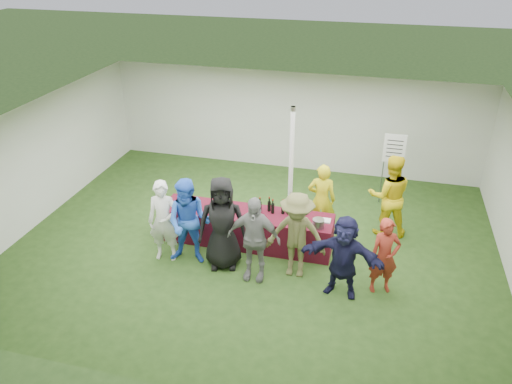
% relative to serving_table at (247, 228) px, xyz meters
% --- Properties ---
extents(ground, '(60.00, 60.00, 0.00)m').
position_rel_serving_table_xyz_m(ground, '(0.18, 0.03, -0.38)').
color(ground, '#284719').
rests_on(ground, ground).
extents(tent, '(10.00, 10.00, 10.00)m').
position_rel_serving_table_xyz_m(tent, '(0.68, 1.23, 0.98)').
color(tent, white).
rests_on(tent, ground).
extents(serving_table, '(3.60, 0.80, 0.75)m').
position_rel_serving_table_xyz_m(serving_table, '(0.00, 0.00, 0.00)').
color(serving_table, '#560F1E').
rests_on(serving_table, ground).
extents(wine_bottles, '(0.87, 0.15, 0.32)m').
position_rel_serving_table_xyz_m(wine_bottles, '(0.69, 0.15, 0.50)').
color(wine_bottles, black).
rests_on(wine_bottles, serving_table).
extents(wine_glasses, '(2.65, 0.12, 0.16)m').
position_rel_serving_table_xyz_m(wine_glasses, '(-0.48, -0.25, 0.49)').
color(wine_glasses, silver).
rests_on(wine_glasses, serving_table).
extents(water_bottle, '(0.07, 0.07, 0.23)m').
position_rel_serving_table_xyz_m(water_bottle, '(0.14, 0.08, 0.48)').
color(water_bottle, silver).
rests_on(water_bottle, serving_table).
extents(bar_towel, '(0.25, 0.18, 0.03)m').
position_rel_serving_table_xyz_m(bar_towel, '(1.61, 0.05, 0.39)').
color(bar_towel, white).
rests_on(bar_towel, serving_table).
extents(dump_bucket, '(0.23, 0.23, 0.18)m').
position_rel_serving_table_xyz_m(dump_bucket, '(1.52, -0.22, 0.46)').
color(dump_bucket, slate).
rests_on(dump_bucket, serving_table).
extents(wine_list_sign, '(0.50, 0.03, 1.80)m').
position_rel_serving_table_xyz_m(wine_list_sign, '(2.86, 2.54, 0.94)').
color(wine_list_sign, slate).
rests_on(wine_list_sign, ground).
extents(staff_pourer, '(0.63, 0.44, 1.65)m').
position_rel_serving_table_xyz_m(staff_pourer, '(1.44, 0.79, 0.45)').
color(staff_pourer, gold).
rests_on(staff_pourer, ground).
extents(staff_back, '(1.01, 0.84, 1.86)m').
position_rel_serving_table_xyz_m(staff_back, '(2.84, 1.14, 0.55)').
color(staff_back, gold).
rests_on(staff_back, ground).
extents(customer_0, '(0.68, 0.50, 1.72)m').
position_rel_serving_table_xyz_m(customer_0, '(-1.44, -0.93, 0.48)').
color(customer_0, silver).
rests_on(customer_0, ground).
extents(customer_1, '(0.93, 0.76, 1.81)m').
position_rel_serving_table_xyz_m(customer_1, '(-0.91, -0.91, 0.53)').
color(customer_1, blue).
rests_on(customer_1, ground).
extents(customer_2, '(1.06, 0.84, 1.92)m').
position_rel_serving_table_xyz_m(customer_2, '(-0.24, -0.88, 0.58)').
color(customer_2, black).
rests_on(customer_2, ground).
extents(customer_3, '(1.02, 0.43, 1.73)m').
position_rel_serving_table_xyz_m(customer_3, '(0.44, -1.11, 0.49)').
color(customer_3, slate).
rests_on(customer_3, ground).
extents(customer_4, '(1.14, 0.67, 1.75)m').
position_rel_serving_table_xyz_m(customer_4, '(1.19, -0.82, 0.50)').
color(customer_4, brown).
rests_on(customer_4, ground).
extents(customer_5, '(1.54, 0.66, 1.61)m').
position_rel_serving_table_xyz_m(customer_5, '(2.11, -1.17, 0.43)').
color(customer_5, '#171738').
rests_on(customer_5, ground).
extents(customer_6, '(0.63, 0.52, 1.50)m').
position_rel_serving_table_xyz_m(customer_6, '(2.82, -0.90, 0.37)').
color(customer_6, maroon).
rests_on(customer_6, ground).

